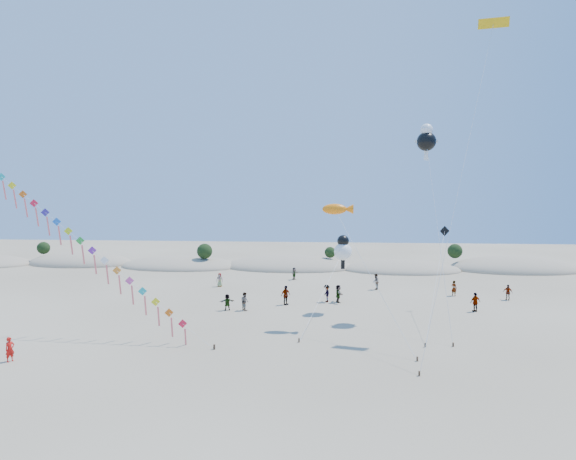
{
  "coord_description": "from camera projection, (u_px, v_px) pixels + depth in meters",
  "views": [
    {
      "loc": [
        5.57,
        -23.97,
        11.14
      ],
      "look_at": [
        2.45,
        14.0,
        8.03
      ],
      "focal_mm": 30.0,
      "sensor_mm": 36.0,
      "label": 1
    }
  ],
  "objects": [
    {
      "name": "ground",
      "position": [
        220.0,
        404.0,
        25.17
      ],
      "size": [
        160.0,
        160.0,
        0.0
      ],
      "primitive_type": "plane",
      "color": "gray",
      "rests_on": "ground"
    },
    {
      "name": "dune_ridge",
      "position": [
        296.0,
        267.0,
        69.91
      ],
      "size": [
        145.3,
        11.49,
        5.57
      ],
      "color": "gray",
      "rests_on": "ground"
    },
    {
      "name": "kite_train",
      "position": [
        41.0,
        210.0,
        38.16
      ],
      "size": [
        28.11,
        7.57,
        18.9
      ],
      "color": "#3F2D1E",
      "rests_on": "ground"
    },
    {
      "name": "fish_kite",
      "position": [
        338.0,
        209.0,
        39.44
      ],
      "size": [
        6.42,
        8.89,
        10.09
      ],
      "color": "#3F2D1E",
      "rests_on": "ground"
    },
    {
      "name": "cartoon_kite_low",
      "position": [
        343.0,
        249.0,
        44.15
      ],
      "size": [
        4.34,
        10.41,
        7.11
      ],
      "color": "#3F2D1E",
      "rests_on": "ground"
    },
    {
      "name": "cartoon_kite_high",
      "position": [
        426.0,
        139.0,
        42.28
      ],
      "size": [
        2.0,
        10.05,
        17.03
      ],
      "color": "#3F2D1E",
      "rests_on": "ground"
    },
    {
      "name": "parafoil_kite",
      "position": [
        492.0,
        29.0,
        38.05
      ],
      "size": [
        8.74,
        12.47,
        24.89
      ],
      "color": "#3F2D1E",
      "rests_on": "ground"
    },
    {
      "name": "dark_kite",
      "position": [
        440.0,
        256.0,
        42.63
      ],
      "size": [
        4.64,
        12.62,
        7.83
      ],
      "color": "#3F2D1E",
      "rests_on": "ground"
    },
    {
      "name": "flyer_foreground",
      "position": [
        10.0,
        349.0,
        31.37
      ],
      "size": [
        0.62,
        0.71,
        1.63
      ],
      "primitive_type": "imported",
      "rotation": [
        0.0,
        0.0,
        1.09
      ],
      "color": "red",
      "rests_on": "ground"
    },
    {
      "name": "beachgoers",
      "position": [
        330.0,
        291.0,
        49.53
      ],
      "size": [
        31.79,
        17.23,
        1.91
      ],
      "color": "slate",
      "rests_on": "ground"
    }
  ]
}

